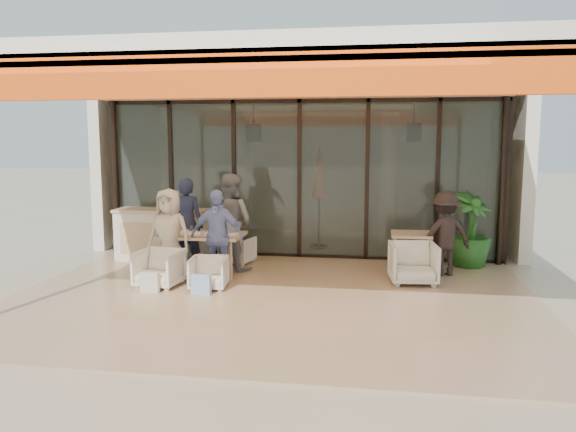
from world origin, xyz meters
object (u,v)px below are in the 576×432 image
potted_palm (470,230)px  host_counter (163,234)px  diner_grey (230,222)px  diner_periwinkle (217,236)px  standing_woman (445,234)px  chair_far_right (238,249)px  chair_near_left (159,267)px  dining_table (201,237)px  diner_navy (187,223)px  diner_cream (169,235)px  side_chair (413,261)px  chair_near_right (209,271)px  side_table (411,239)px  chair_far_left (196,246)px

potted_palm → host_counter: bearing=-176.6°
diner_grey → diner_periwinkle: diner_grey is taller
standing_woman → diner_grey: bearing=-18.6°
chair_far_right → chair_near_left: (-0.84, -1.90, 0.05)m
host_counter → chair_far_right: host_counter is taller
dining_table → standing_woman: bearing=7.3°
host_counter → potted_palm: 5.96m
dining_table → chair_near_left: dining_table is taller
diner_navy → diner_cream: 0.90m
side_chair → potted_palm: size_ratio=0.55×
diner_navy → side_chair: 4.18m
diner_grey → diner_cream: size_ratio=1.14×
diner_periwinkle → potted_palm: diner_periwinkle is taller
chair_near_right → diner_periwinkle: 0.70m
diner_navy → side_chair: diner_navy is taller
potted_palm → diner_cream: bearing=-161.0°
chair_near_right → diner_navy: (-0.84, 1.40, 0.56)m
dining_table → side_chair: bearing=-1.4°
dining_table → diner_grey: size_ratio=0.84×
dining_table → side_table: size_ratio=2.01×
dining_table → standing_woman: size_ratio=1.00×
side_table → standing_woman: 0.59m
side_chair → potted_palm: (1.12, 1.44, 0.32)m
diner_periwinkle → diner_cream: bearing=-175.4°
diner_cream → side_table: (4.12, 1.11, -0.15)m
chair_far_left → side_table: 4.14m
host_counter → standing_woman: 5.42m
diner_navy → host_counter: bearing=-39.8°
diner_cream → potted_palm: size_ratio=1.11×
diner_cream → diner_periwinkle: (0.84, 0.00, -0.00)m
chair_far_left → standing_woman: size_ratio=0.43×
chair_far_left → standing_woman: (4.69, -0.40, 0.43)m
host_counter → potted_palm: bearing=3.4°
chair_far_right → diner_grey: 0.78m
chair_near_left → standing_woman: bearing=23.6°
side_table → potted_palm: (1.12, 0.69, 0.07)m
chair_near_right → side_chair: bearing=9.4°
chair_far_right → side_chair: size_ratio=0.76×
chair_near_right → diner_navy: 1.73m
side_chair → side_table: bearing=84.0°
chair_far_left → potted_palm: size_ratio=0.45×
chair_far_left → chair_near_right: bearing=93.7°
host_counter → chair_near_left: (0.70, -1.95, -0.19)m
chair_far_left → diner_cream: size_ratio=0.41×
host_counter → standing_woman: (5.39, -0.45, 0.22)m
diner_grey → potted_palm: bearing=-146.6°
chair_far_right → diner_periwinkle: 1.48m
diner_cream → standing_woman: 4.80m
standing_woman → chair_near_left: bearing=-2.4°
standing_woman → diner_cream: bearing=-8.1°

